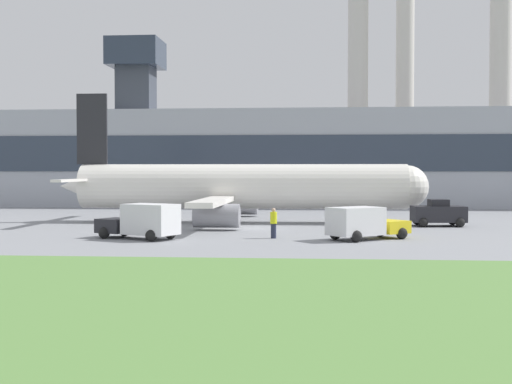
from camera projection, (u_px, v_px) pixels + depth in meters
The scene contains 11 objects.
ground_plane at pixel (250, 228), 51.36m from camera, with size 400.00×400.00×0.00m, color gray.
grass_strip at pixel (85, 367), 15.02m from camera, with size 240.00×37.00×0.06m.
terminal_building at pixel (270, 157), 82.18m from camera, with size 81.79×10.88×19.37m.
smokestack_left at pixel (358, 70), 111.35m from camera, with size 3.63×3.63×39.26m.
smokestack_right at pixel (405, 76), 110.86m from camera, with size 3.23×3.23×37.35m.
smokestack_far at pixel (501, 80), 105.94m from camera, with size 3.73×3.73×34.96m.
airplane at pixel (237, 187), 56.54m from camera, with size 29.46×26.08×10.32m.
pushback_tug at pixel (438, 214), 52.86m from camera, with size 3.97×2.92×2.00m.
baggage_truck at pixel (363, 223), 42.57m from camera, with size 5.29×4.72×1.97m.
fuel_truck at pixel (142, 222), 42.95m from camera, with size 5.51×3.97×2.14m.
ground_crew_person at pixel (274, 223), 43.45m from camera, with size 0.56×0.56×1.86m.
Camera 1 is at (4.88, -51.03, 4.19)m, focal length 50.00 mm.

